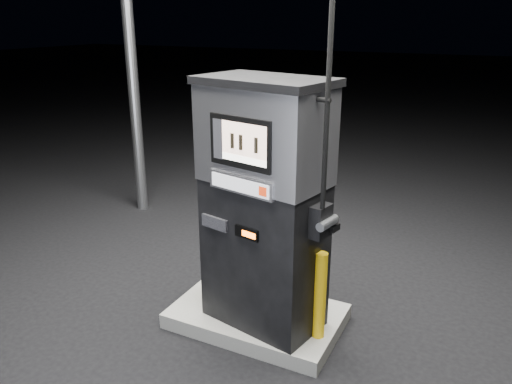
% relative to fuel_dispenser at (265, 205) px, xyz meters
% --- Properties ---
extents(ground, '(80.00, 80.00, 0.00)m').
position_rel_fuel_dispenser_xyz_m(ground, '(-0.12, 0.10, -1.30)').
color(ground, black).
rests_on(ground, ground).
extents(pump_island, '(1.60, 1.00, 0.15)m').
position_rel_fuel_dispenser_xyz_m(pump_island, '(-0.12, 0.10, -1.23)').
color(pump_island, slate).
rests_on(pump_island, ground).
extents(fuel_dispenser, '(1.29, 0.88, 4.65)m').
position_rel_fuel_dispenser_xyz_m(fuel_dispenser, '(0.00, 0.00, 0.00)').
color(fuel_dispenser, black).
rests_on(fuel_dispenser, pump_island).
extents(bollard_left, '(0.13, 0.13, 0.87)m').
position_rel_fuel_dispenser_xyz_m(bollard_left, '(-0.67, 0.22, -0.72)').
color(bollard_left, yellow).
rests_on(bollard_left, pump_island).
extents(bollard_right, '(0.11, 0.11, 0.82)m').
position_rel_fuel_dispenser_xyz_m(bollard_right, '(0.55, -0.03, -0.74)').
color(bollard_right, yellow).
rests_on(bollard_right, pump_island).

